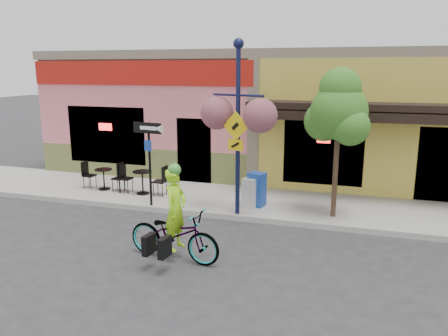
% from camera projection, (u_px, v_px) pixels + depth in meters
% --- Properties ---
extents(ground, '(90.00, 90.00, 0.00)m').
position_uv_depth(ground, '(259.00, 230.00, 10.76)').
color(ground, '#2D2D30').
rests_on(ground, ground).
extents(sidewalk, '(24.00, 3.00, 0.15)m').
position_uv_depth(sidewalk, '(274.00, 204.00, 12.61)').
color(sidewalk, '#9E9B93').
rests_on(sidewalk, ground).
extents(curb, '(24.00, 0.12, 0.15)m').
position_uv_depth(curb, '(264.00, 220.00, 11.26)').
color(curb, '#A8A59E').
rests_on(curb, ground).
extents(building, '(18.20, 8.20, 4.50)m').
position_uv_depth(building, '(302.00, 111.00, 17.25)').
color(building, '#DA6C77').
rests_on(building, ground).
extents(bicycle, '(2.15, 0.98, 1.09)m').
position_uv_depth(bicycle, '(174.00, 235.00, 9.03)').
color(bicycle, maroon).
rests_on(bicycle, ground).
extents(cyclist_rider, '(0.48, 0.67, 1.70)m').
position_uv_depth(cyclist_rider, '(176.00, 221.00, 8.94)').
color(cyclist_rider, '#9CE618').
rests_on(cyclist_rider, ground).
extents(lamp_post, '(1.53, 0.90, 4.48)m').
position_uv_depth(lamp_post, '(238.00, 129.00, 11.06)').
color(lamp_post, '#13183C').
rests_on(lamp_post, sidewalk).
extents(one_way_sign, '(0.91, 0.33, 2.34)m').
position_uv_depth(one_way_sign, '(150.00, 165.00, 12.00)').
color(one_way_sign, black).
rests_on(one_way_sign, sidewalk).
extents(cafe_set_left, '(1.48, 0.80, 0.87)m').
position_uv_depth(cafe_set_left, '(104.00, 176.00, 13.75)').
color(cafe_set_left, black).
rests_on(cafe_set_left, sidewalk).
extents(cafe_set_right, '(1.56, 0.80, 0.93)m').
position_uv_depth(cafe_set_right, '(142.00, 179.00, 13.26)').
color(cafe_set_right, black).
rests_on(cafe_set_right, sidewalk).
extents(newspaper_box_blue, '(0.51, 0.48, 0.95)m').
position_uv_depth(newspaper_box_blue, '(257.00, 189.00, 12.10)').
color(newspaper_box_blue, '#1A409F').
rests_on(newspaper_box_blue, sidewalk).
extents(newspaper_box_grey, '(0.45, 0.43, 0.81)m').
position_uv_depth(newspaper_box_grey, '(250.00, 193.00, 12.02)').
color(newspaper_box_grey, silver).
rests_on(newspaper_box_grey, sidewalk).
extents(street_tree, '(1.94, 1.94, 3.84)m').
position_uv_depth(street_tree, '(337.00, 143.00, 10.93)').
color(street_tree, '#3D7A26').
rests_on(street_tree, sidewalk).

